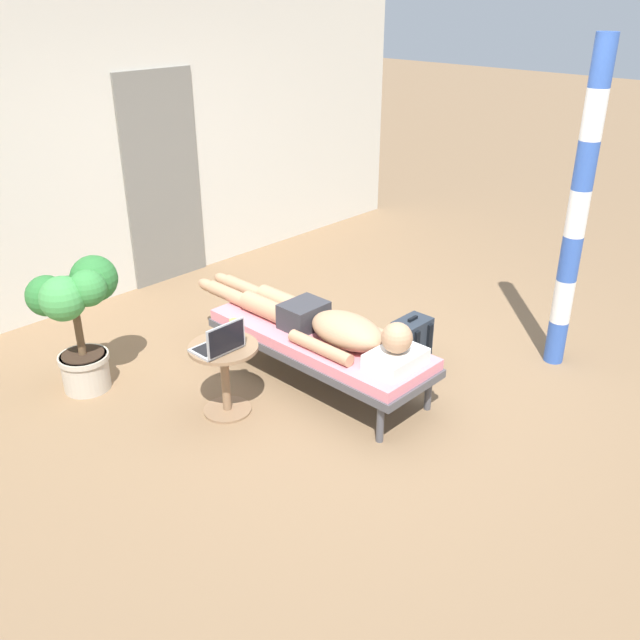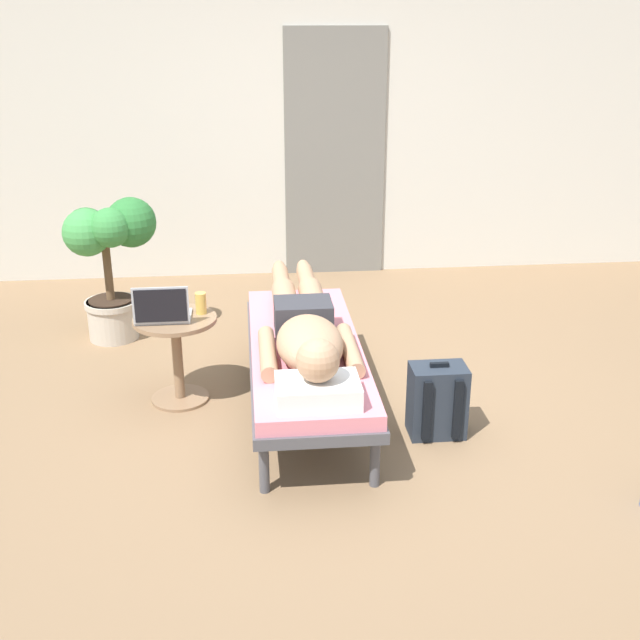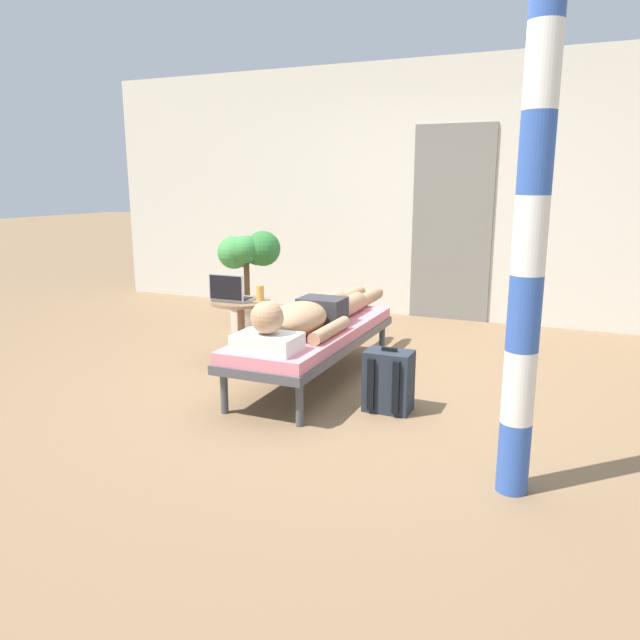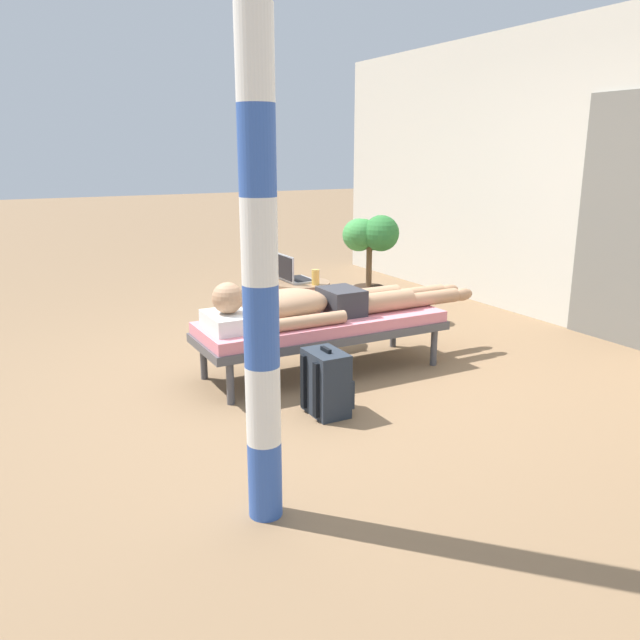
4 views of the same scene
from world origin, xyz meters
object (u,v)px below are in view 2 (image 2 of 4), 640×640
object	(u,v)px
side_table	(177,344)
potted_plant	(108,250)
person_reclining	(306,329)
lounge_chair	(306,355)
laptop	(162,312)
drink_glass	(201,303)
backpack	(437,401)

from	to	relation	value
side_table	potted_plant	xyz separation A→B (m)	(-0.51, 1.00, 0.29)
person_reclining	side_table	bearing A→B (deg)	162.50
lounge_chair	laptop	distance (m)	0.84
lounge_chair	drink_glass	distance (m)	0.68
lounge_chair	person_reclining	bearing A→B (deg)	-90.00
lounge_chair	side_table	size ratio (longest dim) A/B	3.49
side_table	backpack	size ratio (longest dim) A/B	1.23
drink_glass	potted_plant	size ratio (longest dim) A/B	0.12
person_reclining	laptop	size ratio (longest dim) A/B	7.00
laptop	potted_plant	xyz separation A→B (m)	(-0.45, 1.06, 0.06)
lounge_chair	backpack	xyz separation A→B (m)	(0.68, -0.34, -0.15)
drink_glass	backpack	size ratio (longest dim) A/B	0.29
side_table	laptop	distance (m)	0.24
drink_glass	backpack	bearing A→B (deg)	-25.16
lounge_chair	person_reclining	xyz separation A→B (m)	(-0.00, -0.03, 0.17)
laptop	backpack	xyz separation A→B (m)	(1.48, -0.49, -0.39)
person_reclining	side_table	world-z (taller)	person_reclining
person_reclining	drink_glass	xyz separation A→B (m)	(-0.58, 0.29, 0.07)
backpack	lounge_chair	bearing A→B (deg)	153.45
person_reclining	backpack	world-z (taller)	person_reclining
laptop	drink_glass	bearing A→B (deg)	27.07
lounge_chair	backpack	size ratio (longest dim) A/B	4.31
drink_glass	backpack	xyz separation A→B (m)	(1.27, -0.60, -0.39)
drink_glass	side_table	bearing A→B (deg)	-159.50
person_reclining	potted_plant	bearing A→B (deg)	135.26
side_table	drink_glass	world-z (taller)	drink_glass
person_reclining	potted_plant	distance (m)	1.76
lounge_chair	potted_plant	xyz separation A→B (m)	(-1.25, 1.20, 0.30)
lounge_chair	drink_glass	size ratio (longest dim) A/B	14.69
potted_plant	lounge_chair	bearing A→B (deg)	-43.95
side_table	backpack	distance (m)	1.53
person_reclining	laptop	world-z (taller)	laptop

